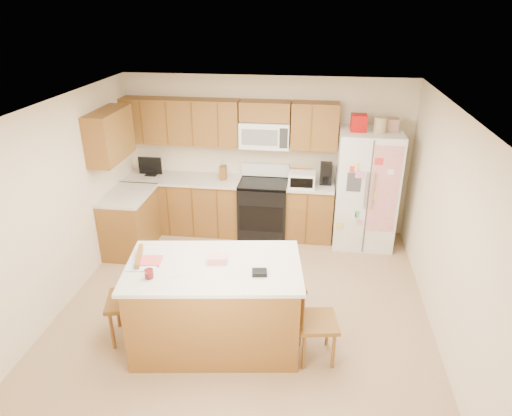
# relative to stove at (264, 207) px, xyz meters

# --- Properties ---
(ground) EXTENTS (4.50, 4.50, 0.00)m
(ground) POSITION_rel_stove_xyz_m (0.00, -1.94, -0.47)
(ground) COLOR #8D7A56
(ground) RESTS_ON ground
(room_shell) EXTENTS (4.60, 4.60, 2.52)m
(room_shell) POSITION_rel_stove_xyz_m (0.00, -1.94, 0.97)
(room_shell) COLOR beige
(room_shell) RESTS_ON ground
(cabinetry) EXTENTS (3.36, 1.56, 2.15)m
(cabinetry) POSITION_rel_stove_xyz_m (-0.98, -0.15, 0.44)
(cabinetry) COLOR brown
(cabinetry) RESTS_ON ground
(stove) EXTENTS (0.76, 0.65, 1.13)m
(stove) POSITION_rel_stove_xyz_m (0.00, 0.00, 0.00)
(stove) COLOR black
(stove) RESTS_ON ground
(refrigerator) EXTENTS (0.90, 0.79, 2.04)m
(refrigerator) POSITION_rel_stove_xyz_m (1.57, -0.06, 0.45)
(refrigerator) COLOR white
(refrigerator) RESTS_ON ground
(island) EXTENTS (1.96, 1.30, 1.09)m
(island) POSITION_rel_stove_xyz_m (-0.22, -2.66, 0.03)
(island) COLOR brown
(island) RESTS_ON ground
(windsor_chair_left) EXTENTS (0.54, 0.56, 1.07)m
(windsor_chair_left) POSITION_rel_stove_xyz_m (-1.18, -2.70, 0.03)
(windsor_chair_left) COLOR brown
(windsor_chair_left) RESTS_ON ground
(windsor_chair_back) EXTENTS (0.48, 0.46, 1.00)m
(windsor_chair_back) POSITION_rel_stove_xyz_m (-0.16, -2.11, -0.00)
(windsor_chair_back) COLOR brown
(windsor_chair_back) RESTS_ON ground
(windsor_chair_right) EXTENTS (0.47, 0.49, 1.00)m
(windsor_chair_right) POSITION_rel_stove_xyz_m (0.87, -2.76, -0.00)
(windsor_chair_right) COLOR brown
(windsor_chair_right) RESTS_ON ground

